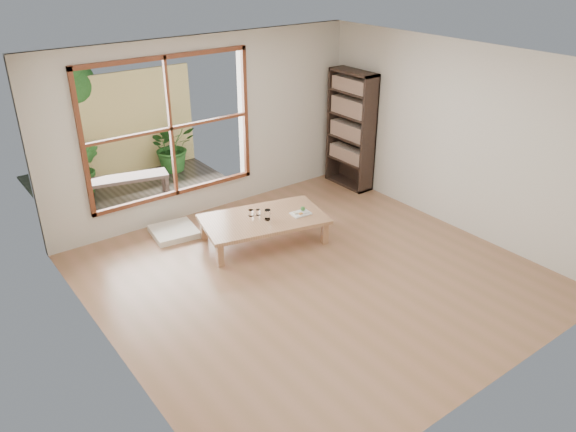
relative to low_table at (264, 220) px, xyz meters
name	(u,v)px	position (x,y,z in m)	size (l,w,h in m)	color
ground	(312,275)	(-0.02, -1.08, -0.32)	(5.00, 5.00, 0.00)	#A16F50
low_table	(264,220)	(0.00, 0.00, 0.00)	(1.82, 1.29, 0.36)	#AD7B54
floor_cushion	(174,232)	(-0.91, 0.92, -0.27)	(0.59, 0.59, 0.09)	white
bookshelf	(351,130)	(2.30, 0.80, 0.64)	(0.31, 0.86, 1.92)	#33221C
glass_tall	(267,215)	(0.00, -0.09, 0.11)	(0.08, 0.08, 0.14)	silver
glass_mid	(268,213)	(0.05, -0.02, 0.10)	(0.08, 0.08, 0.11)	silver
glass_short	(258,212)	(-0.01, 0.11, 0.08)	(0.06, 0.06, 0.08)	silver
glass_small	(251,213)	(-0.10, 0.15, 0.09)	(0.07, 0.07, 0.09)	silver
food_tray	(301,212)	(0.49, -0.21, 0.06)	(0.27, 0.21, 0.08)	white
deck	(147,194)	(-0.62, 2.48, -0.32)	(2.80, 2.00, 0.05)	#383029
garden_bench	(128,180)	(-0.96, 2.38, 0.04)	(1.29, 0.65, 0.39)	#33221C
bamboo_fence	(117,126)	(-0.62, 3.48, 0.58)	(2.80, 0.06, 1.80)	tan
shrub_right	(173,146)	(0.20, 3.13, 0.16)	(0.81, 0.70, 0.90)	#24551F
shrub_left	(86,168)	(-1.37, 3.05, 0.14)	(0.47, 0.38, 0.86)	#24551F
garden_tree	(63,86)	(-1.30, 3.78, 1.31)	(1.04, 0.85, 2.22)	#4C3D2D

